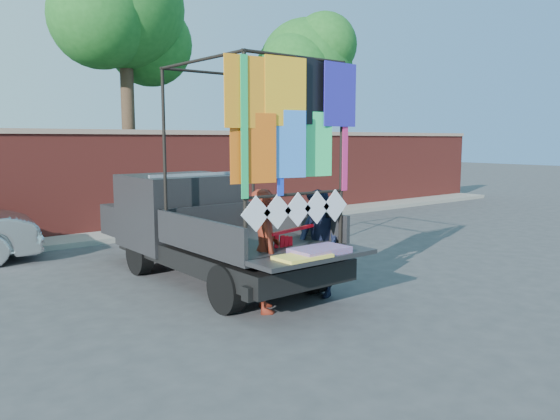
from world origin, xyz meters
TOP-DOWN VIEW (x-y plane):
  - ground at (0.00, 0.00)m, footprint 90.00×90.00m
  - brick_wall at (0.00, 7.00)m, footprint 30.00×0.45m
  - curb at (0.00, 6.30)m, footprint 30.00×1.20m
  - tree_mid at (1.02, 8.12)m, footprint 4.20×3.30m
  - tree_right at (7.52, 8.12)m, footprint 4.20×3.30m
  - pickup_truck at (-0.48, 2.00)m, footprint 2.19×5.50m
  - woman at (-0.80, -0.41)m, footprint 0.65×0.74m
  - man at (0.26, -0.34)m, footprint 0.69×0.84m
  - streamer_bundle at (-0.39, -0.38)m, footprint 1.00×0.30m

SIDE VIEW (x-z plane):
  - ground at x=0.00m, z-range 0.00..0.00m
  - curb at x=0.00m, z-range 0.00..0.12m
  - man at x=0.26m, z-range 0.00..1.62m
  - woman at x=-0.80m, z-range 0.00..1.70m
  - pickup_truck at x=-0.48m, z-range -0.86..2.60m
  - streamer_bundle at x=-0.39m, z-range 0.52..1.22m
  - brick_wall at x=0.00m, z-range 0.02..2.63m
  - tree_right at x=7.52m, z-range 1.44..8.06m
  - tree_mid at x=1.02m, z-range 1.83..9.56m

